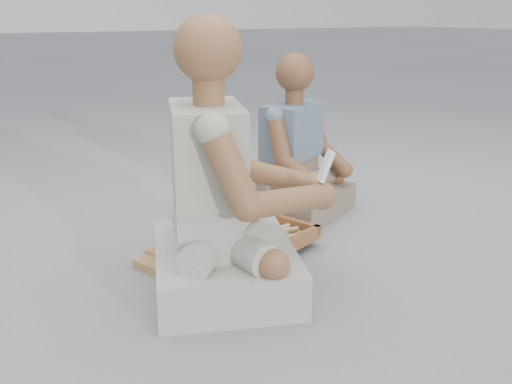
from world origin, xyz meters
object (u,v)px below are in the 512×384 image
carved_panel (212,255)px  craftsman (222,202)px  tool_tray (256,239)px  companion (297,163)px

carved_panel → craftsman: 0.41m
craftsman → tool_tray: bearing=149.5°
carved_panel → tool_tray: bearing=-5.9°
carved_panel → craftsman: craftsman is taller
companion → carved_panel: bearing=-2.1°
tool_tray → companion: size_ratio=0.69×
carved_panel → craftsman: (-0.07, -0.25, 0.32)m
tool_tray → companion: (0.42, 0.32, 0.21)m
carved_panel → companion: companion is taller
craftsman → companion: bearing=148.1°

